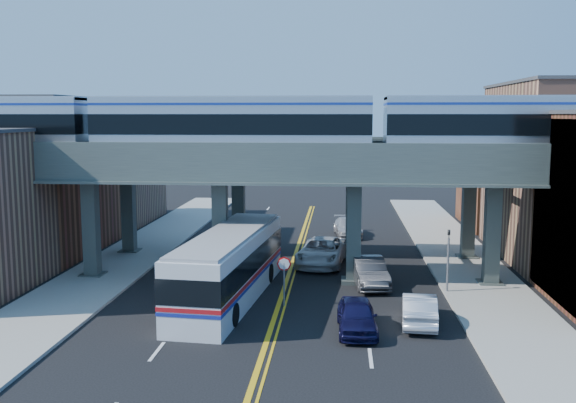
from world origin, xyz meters
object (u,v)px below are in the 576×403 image
transit_train (232,125)px  car_lane_c (322,252)px  traffic_signal (448,254)px  car_parked_curb (419,309)px  car_lane_b (369,272)px  transit_bus (229,266)px  car_lane_a (357,316)px  stop_sign (284,273)px  car_lane_d (348,227)px

transit_train → car_lane_c: size_ratio=7.96×
traffic_signal → car_parked_curb: 6.02m
transit_train → car_lane_b: size_ratio=9.99×
traffic_signal → car_lane_b: 4.75m
transit_bus → car_lane_a: (6.76, -4.75, -1.06)m
traffic_signal → car_lane_a: size_ratio=0.93×
transit_train → car_parked_curb: size_ratio=11.10×
car_lane_c → car_parked_curb: 12.90m
car_lane_c → transit_train: bearing=-132.0°
transit_bus → car_lane_b: 8.46m
transit_train → car_lane_c: 10.94m
stop_sign → car_lane_c: bearing=79.9°
stop_sign → car_lane_b: bearing=43.8°
transit_bus → car_lane_d: 20.15m
traffic_signal → car_parked_curb: bearing=-112.2°
transit_train → transit_bus: bearing=-83.8°
car_lane_b → car_lane_a: bearing=-103.7°
traffic_signal → transit_bus: (-11.96, -2.01, -0.49)m
transit_bus → car_parked_curb: 10.38m
car_lane_b → car_lane_d: size_ratio=1.00×
stop_sign → car_lane_b: (4.61, 4.42, -0.93)m
transit_bus → car_lane_c: transit_bus is taller
car_lane_b → car_parked_curb: size_ratio=1.11×
transit_bus → traffic_signal: bearing=-74.9°
stop_sign → transit_bus: bearing=162.1°
stop_sign → car_lane_a: (3.70, -3.76, -1.01)m
transit_bus → car_lane_b: (7.67, 3.43, -0.99)m
transit_bus → car_parked_curb: transit_bus is taller
car_lane_c → car_parked_curb: bearing=-60.1°
transit_train → stop_sign: transit_train is taller
stop_sign → transit_bus: size_ratio=0.19×
transit_train → car_lane_c: transit_train is taller
car_lane_b → car_lane_d: bearing=86.6°
traffic_signal → car_parked_curb: (-2.19, -5.38, -1.55)m
transit_train → car_lane_b: 11.80m
car_lane_a → stop_sign: bearing=132.6°
car_lane_a → car_lane_d: 23.77m
traffic_signal → car_lane_c: size_ratio=0.65×
car_lane_b → car_lane_c: size_ratio=0.80×
car_lane_a → car_lane_c: 13.42m
transit_train → car_lane_a: bearing=-50.6°
transit_train → traffic_signal: 14.41m
stop_sign → traffic_signal: (8.90, 3.00, 0.54)m
car_lane_a → car_lane_d: size_ratio=0.88×
transit_bus → stop_sign: bearing=-102.4°
car_lane_d → transit_train: bearing=-121.8°
car_lane_c → traffic_signal: bearing=-35.1°
car_lane_b → car_lane_d: 15.63m
transit_train → car_lane_d: 18.69m
car_lane_d → car_parked_curb: (3.19, -22.39, 0.02)m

